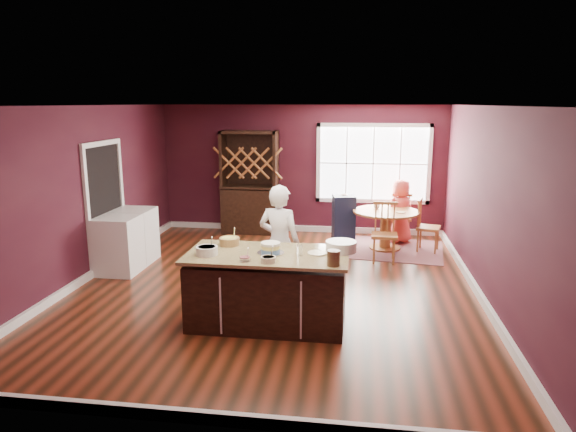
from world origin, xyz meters
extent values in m
plane|color=maroon|center=(0.00, 0.00, 0.00)|extent=(7.00, 7.00, 0.00)
plane|color=white|center=(0.00, 0.00, 2.70)|extent=(7.00, 7.00, 0.00)
plane|color=black|center=(0.00, 3.50, 1.35)|extent=(6.00, 0.00, 6.00)
plane|color=black|center=(0.00, -3.50, 1.35)|extent=(6.00, 0.00, 6.00)
plane|color=black|center=(-3.00, 0.00, 1.35)|extent=(0.00, 7.00, 7.00)
plane|color=black|center=(3.00, 0.00, 1.35)|extent=(0.00, 7.00, 7.00)
cube|color=black|center=(0.12, -1.32, 0.41)|extent=(1.92, 0.97, 0.83)
cube|color=#D1C57F|center=(0.12, -1.32, 0.90)|extent=(2.00, 1.05, 0.04)
cylinder|color=brown|center=(1.74, 2.30, 0.02)|extent=(0.58, 0.58, 0.04)
cylinder|color=brown|center=(1.74, 2.30, 0.35)|extent=(0.21, 0.21, 0.67)
cylinder|color=brown|center=(1.74, 2.30, 0.73)|extent=(1.24, 1.24, 0.04)
imported|color=white|center=(0.15, -0.53, 0.83)|extent=(0.68, 0.53, 1.66)
cylinder|color=silver|center=(-0.60, -1.48, 0.97)|extent=(0.27, 0.27, 0.10)
cylinder|color=#B2833F|center=(-0.43, -1.02, 0.97)|extent=(0.26, 0.26, 0.10)
cylinder|color=silver|center=(-0.08, -1.67, 0.95)|extent=(0.14, 0.14, 0.05)
cylinder|color=beige|center=(0.20, -1.68, 0.95)|extent=(0.18, 0.18, 0.07)
cylinder|color=white|center=(0.53, -1.37, 0.99)|extent=(0.07, 0.07, 0.14)
cylinder|color=#FFE3B5|center=(0.74, -1.26, 0.93)|extent=(0.24, 0.24, 0.02)
cylinder|color=white|center=(1.02, -1.12, 0.99)|extent=(0.39, 0.39, 0.13)
cylinder|color=#553020|center=(0.96, -1.70, 1.01)|extent=(0.15, 0.15, 0.18)
cube|color=brown|center=(1.74, 2.30, 0.01)|extent=(2.34, 1.92, 0.01)
imported|color=#D1423A|center=(2.05, 2.82, 0.64)|extent=(0.74, 0.67, 1.27)
cylinder|color=beige|center=(2.00, 2.15, 0.76)|extent=(0.18, 0.18, 0.01)
imported|color=silver|center=(1.57, 2.47, 0.80)|extent=(0.15, 0.15, 0.09)
cube|color=black|center=(-1.07, 3.22, 1.09)|extent=(1.18, 0.49, 2.17)
cube|color=white|center=(-2.64, 0.28, 0.47)|extent=(0.65, 0.63, 0.94)
cube|color=white|center=(-2.64, 0.92, 0.47)|extent=(0.65, 0.63, 0.94)
camera|label=1|loc=(1.21, -7.31, 2.74)|focal=32.00mm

